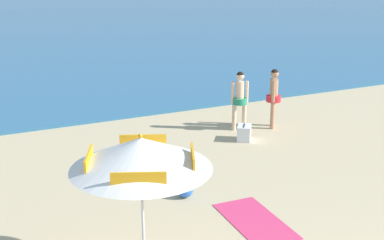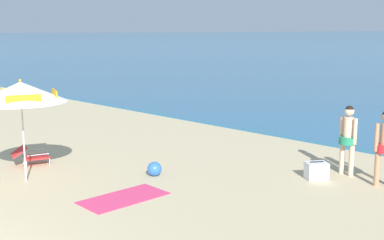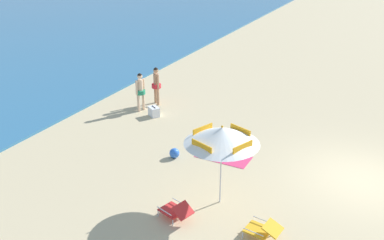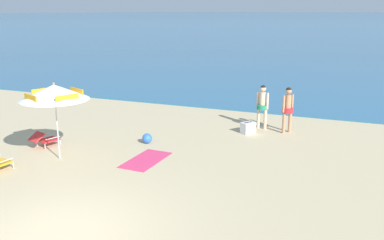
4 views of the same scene
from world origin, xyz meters
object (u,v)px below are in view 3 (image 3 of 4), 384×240
at_px(cooler_box, 154,112).
at_px(beach_ball, 174,153).
at_px(person_standing_beside, 156,83).
at_px(beach_umbrella_striped_main, 222,136).
at_px(beach_towel, 223,157).
at_px(lounge_chair_beside_umbrella, 176,210).
at_px(lounge_chair_under_umbrella, 263,229).
at_px(person_standing_near_shore, 140,89).

relative_size(cooler_box, beach_ball, 1.77).
bearing_deg(cooler_box, person_standing_beside, 24.98).
bearing_deg(beach_umbrella_striped_main, beach_towel, 19.19).
bearing_deg(beach_umbrella_striped_main, person_standing_beside, 42.54).
distance_m(lounge_chair_beside_umbrella, person_standing_beside, 8.56).
xyz_separation_m(cooler_box, beach_ball, (-2.86, -2.47, -0.03)).
bearing_deg(beach_towel, beach_umbrella_striped_main, -160.81).
bearing_deg(person_standing_beside, lounge_chair_under_umbrella, -134.84).
xyz_separation_m(lounge_chair_beside_umbrella, cooler_box, (5.83, 4.07, -0.07)).
distance_m(beach_umbrella_striped_main, beach_ball, 3.49).
relative_size(person_standing_beside, beach_ball, 4.95).
height_order(beach_umbrella_striped_main, lounge_chair_under_umbrella, beach_umbrella_striped_main).
distance_m(beach_umbrella_striped_main, lounge_chair_beside_umbrella, 2.29).
xyz_separation_m(beach_umbrella_striped_main, lounge_chair_beside_umbrella, (-1.22, 0.75, -1.79)).
height_order(cooler_box, beach_towel, cooler_box).
bearing_deg(beach_ball, person_standing_beside, 36.44).
bearing_deg(person_standing_near_shore, beach_towel, -117.07).
xyz_separation_m(lounge_chair_under_umbrella, beach_ball, (2.76, 3.89, -0.10)).
height_order(lounge_chair_under_umbrella, lounge_chair_beside_umbrella, lounge_chair_beside_umbrella).
relative_size(beach_umbrella_striped_main, beach_ball, 6.87).
bearing_deg(beach_umbrella_striped_main, beach_ball, 53.34).
relative_size(beach_umbrella_striped_main, beach_towel, 1.30).
relative_size(person_standing_near_shore, person_standing_beside, 0.99).
relative_size(lounge_chair_under_umbrella, cooler_box, 1.57).
relative_size(lounge_chair_beside_umbrella, beach_towel, 0.56).
bearing_deg(beach_ball, lounge_chair_under_umbrella, -125.36).
height_order(lounge_chair_beside_umbrella, beach_towel, lounge_chair_beside_umbrella).
distance_m(person_standing_near_shore, beach_ball, 4.64).
bearing_deg(person_standing_beside, beach_ball, -143.56).
bearing_deg(lounge_chair_under_umbrella, beach_towel, 34.44).
bearing_deg(person_standing_beside, beach_umbrella_striped_main, -137.46).
height_order(lounge_chair_beside_umbrella, beach_ball, lounge_chair_beside_umbrella).
relative_size(beach_ball, beach_towel, 0.19).
xyz_separation_m(lounge_chair_under_umbrella, beach_towel, (3.50, 2.40, -0.27)).
bearing_deg(lounge_chair_beside_umbrella, beach_umbrella_striped_main, -31.69).
bearing_deg(person_standing_near_shore, beach_ball, -134.07).
height_order(person_standing_near_shore, person_standing_beside, person_standing_beside).
xyz_separation_m(person_standing_near_shore, cooler_box, (-0.32, -0.82, -0.76)).
distance_m(person_standing_beside, cooler_box, 1.63).
distance_m(beach_ball, beach_towel, 1.67).
height_order(lounge_chair_under_umbrella, person_standing_near_shore, person_standing_near_shore).
relative_size(beach_umbrella_striped_main, cooler_box, 3.88).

